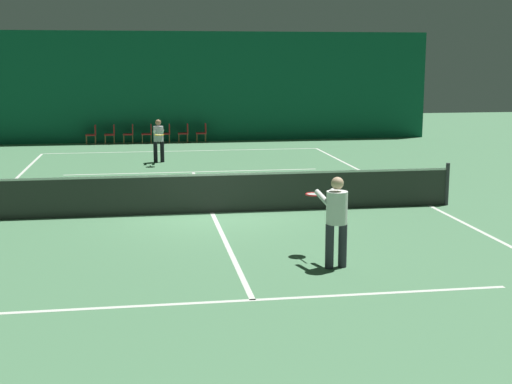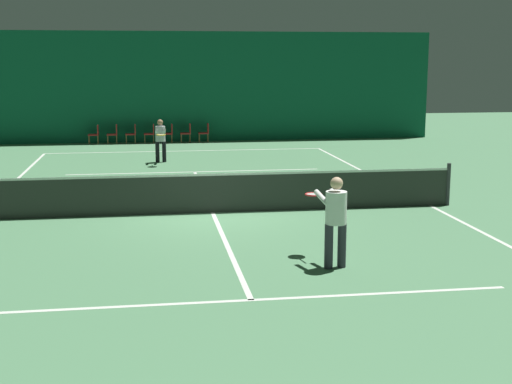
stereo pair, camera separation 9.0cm
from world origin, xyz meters
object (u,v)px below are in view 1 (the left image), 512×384
at_px(player_near, 336,215).
at_px(courtside_chair_0, 93,133).
at_px(courtside_chair_3, 148,132).
at_px(courtside_chair_2, 130,133).
at_px(player_far, 159,138).
at_px(courtside_chair_5, 185,132).
at_px(courtside_chair_1, 111,133).
at_px(courtside_chair_6, 203,131).
at_px(courtside_chair_4, 167,132).
at_px(tennis_net, 212,192).

xyz_separation_m(player_near, courtside_chair_0, (-5.45, 19.69, -0.46)).
bearing_deg(courtside_chair_3, courtside_chair_2, -90.00).
relative_size(player_far, courtside_chair_5, 1.82).
distance_m(courtside_chair_0, courtside_chair_2, 1.59).
bearing_deg(courtside_chair_0, courtside_chair_5, 90.00).
bearing_deg(courtside_chair_1, courtside_chair_5, 90.00).
height_order(courtside_chair_0, courtside_chair_1, same).
bearing_deg(courtside_chair_2, courtside_chair_6, 90.00).
bearing_deg(courtside_chair_4, courtside_chair_0, -90.00).
height_order(tennis_net, player_far, player_far).
height_order(player_far, courtside_chair_4, player_far).
xyz_separation_m(player_far, courtside_chair_0, (-2.70, 6.02, -0.41)).
relative_size(player_far, courtside_chair_4, 1.82).
xyz_separation_m(courtside_chair_1, courtside_chair_2, (0.80, 0.00, 0.00)).
bearing_deg(player_near, tennis_net, 8.88).
bearing_deg(courtside_chair_1, courtside_chair_6, 90.00).
distance_m(player_near, courtside_chair_6, 19.71).
distance_m(courtside_chair_0, courtside_chair_6, 4.78).
relative_size(courtside_chair_2, courtside_chair_5, 1.00).
distance_m(player_far, courtside_chair_3, 6.05).
height_order(courtside_chair_4, courtside_chair_6, same).
xyz_separation_m(tennis_net, player_near, (1.71, -4.87, 0.44)).
distance_m(player_near, courtside_chair_3, 19.93).
height_order(courtside_chair_0, courtside_chair_4, same).
xyz_separation_m(courtside_chair_3, courtside_chair_5, (1.59, 0.00, 0.00)).
height_order(courtside_chair_3, courtside_chair_5, same).
xyz_separation_m(tennis_net, courtside_chair_0, (-3.74, 14.82, -0.03)).
bearing_deg(courtside_chair_5, courtside_chair_2, -90.00).
height_order(tennis_net, courtside_chair_4, tennis_net).
bearing_deg(courtside_chair_1, courtside_chair_0, -90.00).
xyz_separation_m(courtside_chair_1, courtside_chair_3, (1.59, 0.00, 0.00)).
height_order(courtside_chair_0, courtside_chair_5, same).
relative_size(player_near, courtside_chair_4, 1.94).
distance_m(courtside_chair_0, courtside_chair_3, 2.39).
distance_m(player_far, courtside_chair_2, 6.14).
height_order(player_near, courtside_chair_1, player_near).
xyz_separation_m(courtside_chair_0, courtside_chair_6, (4.78, 0.00, 0.00)).
relative_size(tennis_net, courtside_chair_6, 14.29).
bearing_deg(tennis_net, courtside_chair_0, 104.15).
distance_m(courtside_chair_1, courtside_chair_2, 0.80).
xyz_separation_m(player_near, courtside_chair_1, (-4.65, 19.69, -0.46)).
relative_size(courtside_chair_0, courtside_chair_2, 1.00).
height_order(courtside_chair_2, courtside_chair_3, same).
xyz_separation_m(player_near, courtside_chair_3, (-3.05, 19.69, -0.46)).
bearing_deg(tennis_net, player_near, -70.67).
height_order(player_near, courtside_chair_3, player_near).
bearing_deg(courtside_chair_3, courtside_chair_1, -90.00).
distance_m(tennis_net, player_far, 8.87).
bearing_deg(player_near, player_far, 0.92).
bearing_deg(courtside_chair_5, player_near, 4.24).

